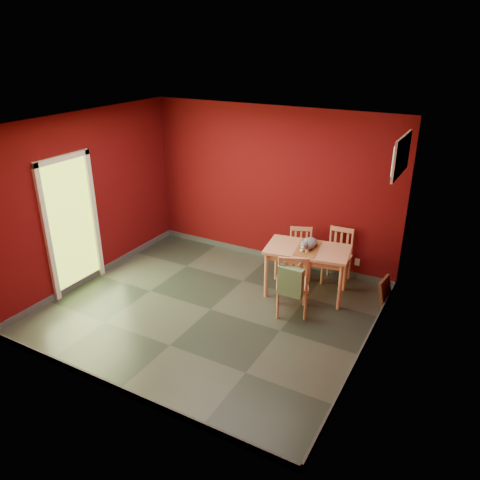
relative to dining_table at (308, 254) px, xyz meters
The scene contains 13 objects.
ground 1.68m from the dining_table, 133.00° to the right, with size 4.50×4.50×0.00m, color #2D342D.
room_shell 1.66m from the dining_table, 133.00° to the right, with size 4.50×4.50×4.50m.
doorway 3.64m from the dining_table, 155.07° to the right, with size 0.06×1.01×2.13m.
window 2.05m from the dining_table, ahead, with size 0.05×0.90×0.50m.
outlet_plate 1.09m from the dining_table, 57.41° to the left, with size 0.08×0.01×0.12m, color silver.
dining_table is the anchor object (origin of this frame).
table_runner 0.12m from the dining_table, 90.00° to the right, with size 0.42×0.71×0.34m.
chair_far_left 0.66m from the dining_table, 121.29° to the left, with size 0.50×0.50×0.83m.
chair_far_right 0.74m from the dining_table, 66.12° to the left, with size 0.43×0.43×0.89m.
chair_near 0.67m from the dining_table, 87.09° to the right, with size 0.59×0.59×0.97m.
tote_bag 0.86m from the dining_table, 83.94° to the right, with size 0.36×0.20×0.49m.
cat 0.20m from the dining_table, 56.37° to the left, with size 0.23×0.43×0.22m, color slate, non-canonical shape.
picture_frame 1.28m from the dining_table, 15.67° to the left, with size 0.17×0.40×0.39m.
Camera 1 is at (3.23, -4.97, 3.71)m, focal length 35.00 mm.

